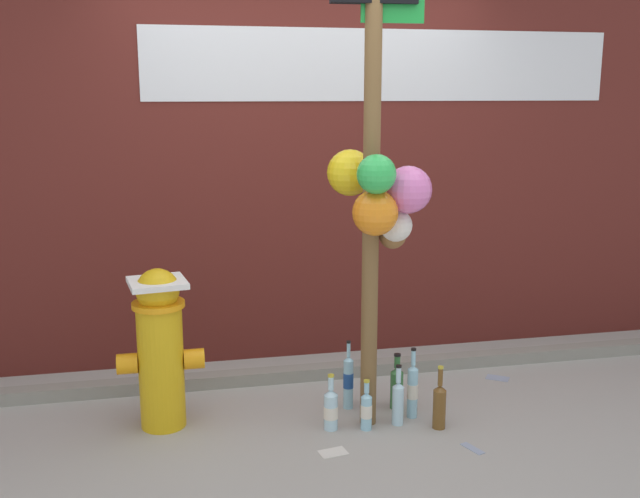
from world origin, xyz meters
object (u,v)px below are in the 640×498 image
object	(u,v)px
bottle_3	(398,401)
fire_hydrant	(160,345)
bottle_2	(331,409)
bottle_7	(368,383)
bottle_4	(397,386)
bottle_1	(366,410)
bottle_5	(413,389)
bottle_6	(348,381)
bottle_0	(439,405)
memorial_post	(378,166)

from	to	relation	value
bottle_3	fire_hydrant	bearing A→B (deg)	168.59
bottle_2	bottle_7	world-z (taller)	bottle_7
fire_hydrant	bottle_4	distance (m)	1.38
bottle_1	bottle_7	world-z (taller)	bottle_7
bottle_7	bottle_5	bearing A→B (deg)	-34.49
fire_hydrant	bottle_6	world-z (taller)	fire_hydrant
bottle_4	bottle_6	world-z (taller)	bottle_6
bottle_0	fire_hydrant	bearing A→B (deg)	166.73
memorial_post	bottle_5	bearing A→B (deg)	9.80
bottle_2	bottle_1	bearing A→B (deg)	-12.53
fire_hydrant	bottle_2	bearing A→B (deg)	-14.97
bottle_0	bottle_3	distance (m)	0.23
memorial_post	bottle_7	distance (m)	1.29
fire_hydrant	bottle_5	xyz separation A→B (m)	(1.39, -0.19, -0.30)
bottle_1	bottle_3	world-z (taller)	bottle_3
bottle_0	bottle_5	xyz separation A→B (m)	(-0.10, 0.17, 0.03)
fire_hydrant	bottle_0	size ratio (longest dim) A/B	2.49
bottle_4	bottle_7	world-z (taller)	bottle_7
bottle_4	bottle_3	bearing A→B (deg)	-106.06
bottle_3	bottle_4	bearing A→B (deg)	73.94
bottle_0	bottle_5	distance (m)	0.20
bottle_3	bottle_5	distance (m)	0.14
bottle_0	bottle_1	distance (m)	0.40
bottle_3	bottle_6	world-z (taller)	bottle_6
bottle_0	bottle_4	distance (m)	0.34
bottle_1	bottle_3	distance (m)	0.19
bottle_3	bottle_6	size ratio (longest dim) A/B	0.84
bottle_3	bottle_2	bearing A→B (deg)	177.37
bottle_2	bottle_5	xyz separation A→B (m)	(0.49, 0.06, 0.05)
bottle_6	bottle_7	xyz separation A→B (m)	(0.11, -0.05, -0.00)
bottle_3	bottle_5	size ratio (longest dim) A/B	0.84
bottle_3	memorial_post	bearing A→B (deg)	166.51
bottle_5	bottle_6	size ratio (longest dim) A/B	1.00
bottle_0	bottle_7	bearing A→B (deg)	135.17
memorial_post	bottle_4	distance (m)	1.33
bottle_3	bottle_7	world-z (taller)	bottle_7
bottle_5	bottle_6	bearing A→B (deg)	149.01
bottle_2	bottle_5	world-z (taller)	bottle_5
bottle_0	bottle_1	bearing A→B (deg)	170.32
bottle_0	bottle_6	xyz separation A→B (m)	(-0.43, 0.36, 0.03)
bottle_5	bottle_6	distance (m)	0.38
memorial_post	bottle_1	world-z (taller)	memorial_post
bottle_7	bottle_1	bearing A→B (deg)	-107.64
bottle_2	bottle_3	xyz separation A→B (m)	(0.38, -0.02, 0.02)
fire_hydrant	memorial_post	bearing A→B (deg)	-11.17
bottle_5	bottle_1	bearing A→B (deg)	-161.86
bottle_2	bottle_4	xyz separation A→B (m)	(0.44, 0.19, 0.02)
bottle_3	bottle_0	bearing A→B (deg)	-23.95
bottle_1	fire_hydrant	bearing A→B (deg)	165.45
memorial_post	bottle_5	world-z (taller)	memorial_post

